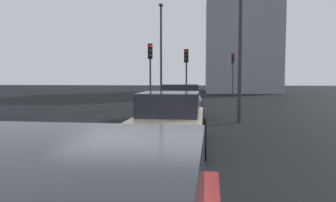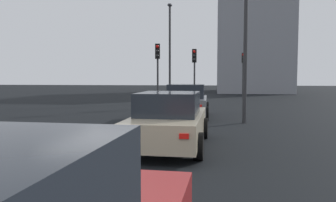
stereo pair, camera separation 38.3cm
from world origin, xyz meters
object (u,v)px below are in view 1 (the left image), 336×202
(car_grey_lead, at_px, (181,101))
(traffic_light_near_left, at_px, (233,66))
(traffic_light_far_left, at_px, (150,62))
(street_lamp_kerbside, at_px, (240,31))
(traffic_light_near_right, at_px, (186,65))
(street_lamp_far, at_px, (161,45))
(car_beige_second, at_px, (170,120))

(car_grey_lead, xyz_separation_m, traffic_light_near_left, (15.80, -3.87, 2.28))
(traffic_light_far_left, bearing_deg, car_grey_lead, 24.18)
(traffic_light_far_left, xyz_separation_m, street_lamp_kerbside, (-5.63, -4.69, 1.00))
(traffic_light_far_left, distance_m, street_lamp_kerbside, 7.40)
(traffic_light_far_left, height_order, street_lamp_kerbside, street_lamp_kerbside)
(car_grey_lead, relative_size, traffic_light_far_left, 1.13)
(traffic_light_near_left, bearing_deg, traffic_light_near_right, -19.55)
(car_grey_lead, xyz_separation_m, street_lamp_kerbside, (-1.78, -2.58, 3.08))
(traffic_light_near_right, xyz_separation_m, traffic_light_far_left, (-2.63, 2.04, 0.08))
(traffic_light_near_right, bearing_deg, street_lamp_far, -135.85)
(traffic_light_far_left, relative_size, street_lamp_far, 0.52)
(traffic_light_near_right, height_order, street_lamp_kerbside, street_lamp_kerbside)
(car_grey_lead, distance_m, traffic_light_far_left, 4.87)
(car_beige_second, bearing_deg, street_lamp_far, 8.65)
(car_beige_second, distance_m, street_lamp_far, 16.79)
(car_grey_lead, bearing_deg, street_lamp_kerbside, -125.87)
(traffic_light_near_left, distance_m, traffic_light_far_left, 13.36)
(traffic_light_near_left, xyz_separation_m, street_lamp_far, (-6.53, 6.02, 1.38))
(traffic_light_far_left, bearing_deg, street_lamp_far, 175.69)
(car_grey_lead, bearing_deg, traffic_light_near_left, -15.09)
(traffic_light_near_right, height_order, traffic_light_far_left, traffic_light_far_left)
(car_beige_second, bearing_deg, street_lamp_kerbside, -24.50)
(car_grey_lead, height_order, street_lamp_far, street_lamp_far)
(car_beige_second, distance_m, traffic_light_near_left, 23.15)
(car_grey_lead, xyz_separation_m, traffic_light_far_left, (3.86, 2.12, 2.08))
(street_lamp_kerbside, bearing_deg, traffic_light_near_right, 17.79)
(car_beige_second, height_order, traffic_light_far_left, traffic_light_far_left)
(street_lamp_far, bearing_deg, traffic_light_near_right, -143.47)
(car_beige_second, xyz_separation_m, traffic_light_near_right, (13.42, 0.24, 2.04))
(traffic_light_near_left, height_order, traffic_light_far_left, traffic_light_near_left)
(car_beige_second, bearing_deg, traffic_light_far_left, 12.50)
(traffic_light_near_left, xyz_separation_m, traffic_light_near_right, (-9.32, 3.95, -0.28))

